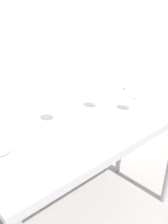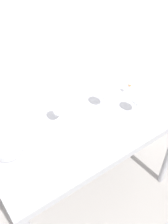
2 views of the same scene
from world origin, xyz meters
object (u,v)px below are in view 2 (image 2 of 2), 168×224
(wine_glass_far_left, at_px, (59,110))
(tasting_sheet_upper, at_px, (41,135))
(decanter_funnel, at_px, (129,90))
(tasting_sheet_lower, at_px, (80,110))
(wine_glass_near_right, at_px, (138,100))
(wine_glass_far_right, at_px, (104,94))
(tasting_bowl, at_px, (7,149))

(wine_glass_far_left, relative_size, tasting_sheet_upper, 0.64)
(tasting_sheet_upper, distance_m, decanter_funnel, 0.74)
(tasting_sheet_lower, height_order, decanter_funnel, decanter_funnel)
(tasting_sheet_upper, bearing_deg, wine_glass_far_left, -23.80)
(wine_glass_near_right, distance_m, wine_glass_far_right, 0.23)
(decanter_funnel, bearing_deg, tasting_sheet_upper, 179.21)
(wine_glass_far_right, relative_size, tasting_sheet_upper, 0.71)
(wine_glass_far_right, xyz_separation_m, decanter_funnel, (0.25, 0.01, -0.08))
(wine_glass_near_right, xyz_separation_m, decanter_funnel, (0.11, 0.19, -0.07))
(tasting_sheet_lower, bearing_deg, wine_glass_far_right, -30.04)
(tasting_bowl, bearing_deg, wine_glass_near_right, -12.51)
(wine_glass_far_right, relative_size, tasting_sheet_lower, 0.60)
(tasting_bowl, relative_size, decanter_funnel, 1.31)
(tasting_sheet_lower, relative_size, decanter_funnel, 2.15)
(wine_glass_far_left, height_order, tasting_sheet_upper, wine_glass_far_left)
(wine_glass_far_right, bearing_deg, decanter_funnel, 1.59)
(wine_glass_far_left, xyz_separation_m, tasting_sheet_upper, (-0.16, -0.03, -0.11))
(wine_glass_far_left, xyz_separation_m, tasting_bowl, (-0.38, -0.04, -0.08))
(wine_glass_far_left, relative_size, decanter_funnel, 1.18)
(wine_glass_near_right, distance_m, wine_glass_far_left, 0.53)
(tasting_bowl, bearing_deg, wine_glass_far_right, -0.99)
(tasting_sheet_upper, xyz_separation_m, decanter_funnel, (0.74, -0.01, 0.04))
(tasting_bowl, bearing_deg, decanter_funnel, -0.32)
(tasting_sheet_upper, bearing_deg, decanter_funnel, -36.08)
(wine_glass_far_left, relative_size, tasting_sheet_lower, 0.55)
(wine_glass_far_right, xyz_separation_m, tasting_bowl, (-0.72, 0.01, -0.09))
(wine_glass_far_left, distance_m, decanter_funnel, 0.59)
(tasting_bowl, bearing_deg, tasting_sheet_lower, 6.35)
(wine_glass_far_right, bearing_deg, tasting_bowl, 179.01)
(wine_glass_far_left, height_order, tasting_bowl, wine_glass_far_left)
(tasting_sheet_lower, relative_size, tasting_bowl, 1.64)
(tasting_sheet_upper, distance_m, tasting_bowl, 0.23)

